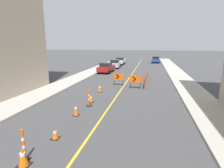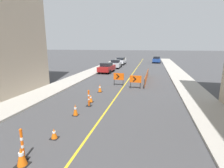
% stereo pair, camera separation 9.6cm
% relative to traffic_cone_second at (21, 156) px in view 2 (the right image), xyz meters
% --- Properties ---
extents(lane_stripe, '(0.12, 60.09, 0.01)m').
position_rel_traffic_cone_second_xyz_m(lane_stripe, '(1.61, 22.25, -0.37)').
color(lane_stripe, gold).
rests_on(lane_stripe, ground_plane).
extents(sidewalk_left, '(2.68, 60.09, 0.14)m').
position_rel_traffic_cone_second_xyz_m(sidewalk_left, '(-5.06, 22.25, -0.30)').
color(sidewalk_left, '#ADA89E').
rests_on(sidewalk_left, ground_plane).
extents(sidewalk_right, '(2.68, 60.09, 0.14)m').
position_rel_traffic_cone_second_xyz_m(sidewalk_right, '(8.28, 22.25, -0.30)').
color(sidewalk_right, '#ADA89E').
rests_on(sidewalk_right, ground_plane).
extents(traffic_cone_second, '(0.45, 0.45, 0.75)m').
position_rel_traffic_cone_second_xyz_m(traffic_cone_second, '(0.00, 0.00, 0.00)').
color(traffic_cone_second, black).
rests_on(traffic_cone_second, ground_plane).
extents(traffic_cone_third, '(0.37, 0.37, 0.50)m').
position_rel_traffic_cone_second_xyz_m(traffic_cone_third, '(0.12, 1.98, -0.12)').
color(traffic_cone_third, black).
rests_on(traffic_cone_third, ground_plane).
extents(traffic_cone_fourth, '(0.36, 0.36, 0.75)m').
position_rel_traffic_cone_second_xyz_m(traffic_cone_fourth, '(-0.07, 4.78, -0.00)').
color(traffic_cone_fourth, black).
rests_on(traffic_cone_fourth, ground_plane).
extents(traffic_cone_fifth, '(0.39, 0.39, 0.60)m').
position_rel_traffic_cone_second_xyz_m(traffic_cone_fifth, '(-0.02, 7.45, -0.08)').
color(traffic_cone_fifth, black).
rests_on(traffic_cone_fifth, ground_plane).
extents(traffic_cone_farthest, '(0.41, 0.41, 0.75)m').
position_rel_traffic_cone_second_xyz_m(traffic_cone_farthest, '(-0.19, 10.45, -0.00)').
color(traffic_cone_farthest, black).
rests_on(traffic_cone_farthest, ground_plane).
extents(delineator_post_front, '(0.32, 0.32, 1.30)m').
position_rel_traffic_cone_second_xyz_m(delineator_post_front, '(-0.18, 0.31, 0.20)').
color(delineator_post_front, black).
rests_on(delineator_post_front, ground_plane).
extents(delineator_post_rear, '(0.37, 0.37, 1.20)m').
position_rel_traffic_cone_second_xyz_m(delineator_post_rear, '(0.15, 6.60, 0.15)').
color(delineator_post_rear, black).
rests_on(delineator_post_rear, ground_plane).
extents(arrow_barricade_primary, '(1.15, 0.16, 1.37)m').
position_rel_traffic_cone_second_xyz_m(arrow_barricade_primary, '(1.02, 13.47, 0.58)').
color(arrow_barricade_primary, '#EF560C').
rests_on(arrow_barricade_primary, ground_plane).
extents(arrow_barricade_secondary, '(1.16, 0.09, 1.35)m').
position_rel_traffic_cone_second_xyz_m(arrow_barricade_secondary, '(2.92, 12.49, 0.57)').
color(arrow_barricade_secondary, '#EF560C').
rests_on(arrow_barricade_secondary, ground_plane).
extents(safety_mesh_fence, '(0.21, 8.53, 1.00)m').
position_rel_traffic_cone_second_xyz_m(safety_mesh_fence, '(3.88, 16.79, 0.13)').
color(safety_mesh_fence, '#EF560C').
rests_on(safety_mesh_fence, ground_plane).
extents(parked_car_curb_near, '(2.02, 4.39, 1.59)m').
position_rel_traffic_cone_second_xyz_m(parked_car_curb_near, '(-2.58, 22.10, 0.43)').
color(parked_car_curb_near, maroon).
rests_on(parked_car_curb_near, ground_plane).
extents(parked_car_curb_mid, '(2.05, 4.40, 1.59)m').
position_rel_traffic_cone_second_xyz_m(parked_car_curb_mid, '(-2.35, 28.01, 0.43)').
color(parked_car_curb_mid, '#B7B7BC').
rests_on(parked_car_curb_mid, ground_plane).
extents(parked_car_curb_far, '(1.95, 4.35, 1.59)m').
position_rel_traffic_cone_second_xyz_m(parked_car_curb_far, '(-2.41, 34.16, 0.43)').
color(parked_car_curb_far, silver).
rests_on(parked_car_curb_far, ground_plane).
extents(parked_car_opposite_side, '(1.97, 4.37, 1.59)m').
position_rel_traffic_cone_second_xyz_m(parked_car_opposite_side, '(5.47, 39.96, 0.43)').
color(parked_car_opposite_side, navy).
rests_on(parked_car_opposite_side, ground_plane).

